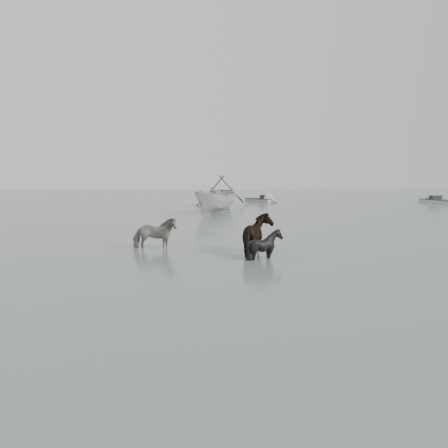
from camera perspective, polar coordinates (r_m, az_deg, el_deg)
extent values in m
plane|color=#54645E|center=(13.98, 6.14, -4.59)|extent=(140.00, 140.00, 0.00)
imported|color=black|center=(16.08, -9.04, -0.77)|extent=(1.60, 0.76, 1.34)
imported|color=black|center=(14.92, 4.67, -0.75)|extent=(1.37, 1.60, 1.61)
imported|color=black|center=(14.00, 5.38, -2.02)|extent=(1.38, 1.30, 1.23)
imported|color=#A0A3A1|center=(38.09, -0.27, 4.51)|extent=(5.30, 5.93, 2.83)
imported|color=#B5B5B0|center=(30.69, -1.06, 3.07)|extent=(4.25, 4.61, 1.77)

